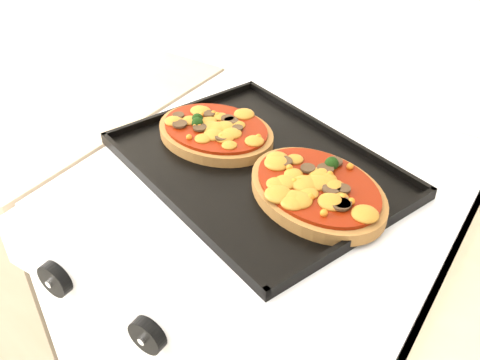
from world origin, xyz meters
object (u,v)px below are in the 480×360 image
Objects in this scene: baking_tray at (257,164)px; pizza_right at (317,188)px; stove at (268,343)px; pizza_left at (216,130)px.

pizza_right is (0.12, -0.02, 0.02)m from baking_tray.
stove is 0.49m from pizza_right.
baking_tray is (-0.03, -0.01, 0.47)m from stove.
pizza_right is at bearing -13.14° from pizza_left.
baking_tray is 0.12m from pizza_right.
baking_tray is 0.11m from pizza_left.
stove is at bearing 35.28° from baking_tray.
baking_tray is at bearing -16.08° from pizza_left.
pizza_right is at bearing 8.66° from baking_tray.
pizza_left reaches higher than baking_tray.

